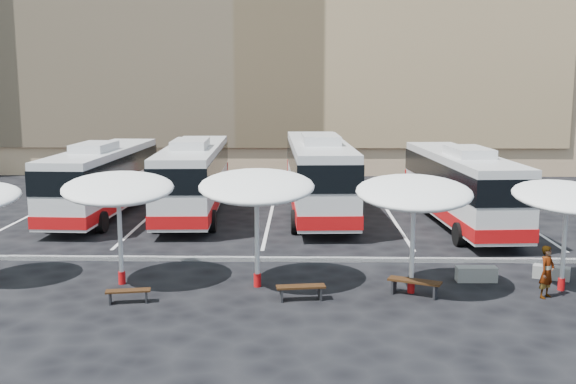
{
  "coord_description": "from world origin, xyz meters",
  "views": [
    {
      "loc": [
        1.55,
        -23.84,
        6.69
      ],
      "look_at": [
        1.0,
        3.0,
        2.2
      ],
      "focal_mm": 42.0,
      "sensor_mm": 36.0,
      "label": 1
    }
  ],
  "objects_px": {
    "sunshade_3": "(414,193)",
    "conc_bench_1": "(551,273)",
    "sunshade_4": "(567,197)",
    "wood_bench_2": "(301,289)",
    "conc_bench_0": "(476,274)",
    "sunshade_2": "(257,187)",
    "passenger_0": "(547,272)",
    "wood_bench_3": "(415,284)",
    "wood_bench_1": "(128,293)",
    "bus_0": "(103,178)",
    "sunshade_1": "(118,189)",
    "bus_1": "(194,176)",
    "bus_2": "(318,173)",
    "bus_3": "(461,185)"
  },
  "relations": [
    {
      "from": "sunshade_3",
      "to": "conc_bench_1",
      "type": "height_order",
      "value": "sunshade_3"
    },
    {
      "from": "sunshade_4",
      "to": "wood_bench_2",
      "type": "bearing_deg",
      "value": -172.03
    },
    {
      "from": "conc_bench_0",
      "to": "sunshade_2",
      "type": "bearing_deg",
      "value": -174.28
    },
    {
      "from": "sunshade_2",
      "to": "wood_bench_2",
      "type": "relative_size",
      "value": 2.56
    },
    {
      "from": "passenger_0",
      "to": "wood_bench_3",
      "type": "bearing_deg",
      "value": 137.32
    },
    {
      "from": "wood_bench_1",
      "to": "wood_bench_2",
      "type": "height_order",
      "value": "wood_bench_2"
    },
    {
      "from": "bus_0",
      "to": "wood_bench_3",
      "type": "relative_size",
      "value": 6.99
    },
    {
      "from": "sunshade_2",
      "to": "sunshade_4",
      "type": "relative_size",
      "value": 1.02
    },
    {
      "from": "sunshade_1",
      "to": "conc_bench_0",
      "type": "distance_m",
      "value": 12.19
    },
    {
      "from": "bus_1",
      "to": "sunshade_1",
      "type": "distance_m",
      "value": 11.77
    },
    {
      "from": "bus_0",
      "to": "bus_1",
      "type": "distance_m",
      "value": 4.49
    },
    {
      "from": "sunshade_3",
      "to": "wood_bench_1",
      "type": "xyz_separation_m",
      "value": [
        -8.73,
        -1.17,
        -2.91
      ]
    },
    {
      "from": "conc_bench_0",
      "to": "wood_bench_1",
      "type": "bearing_deg",
      "value": -167.59
    },
    {
      "from": "bus_2",
      "to": "wood_bench_3",
      "type": "relative_size",
      "value": 7.73
    },
    {
      "from": "bus_1",
      "to": "sunshade_4",
      "type": "relative_size",
      "value": 3.15
    },
    {
      "from": "bus_1",
      "to": "sunshade_3",
      "type": "relative_size",
      "value": 3.23
    },
    {
      "from": "bus_0",
      "to": "sunshade_2",
      "type": "bearing_deg",
      "value": -51.67
    },
    {
      "from": "sunshade_2",
      "to": "sunshade_3",
      "type": "bearing_deg",
      "value": -6.27
    },
    {
      "from": "sunshade_3",
      "to": "passenger_0",
      "type": "height_order",
      "value": "sunshade_3"
    },
    {
      "from": "bus_2",
      "to": "passenger_0",
      "type": "bearing_deg",
      "value": -65.45
    },
    {
      "from": "wood_bench_3",
      "to": "sunshade_1",
      "type": "bearing_deg",
      "value": 173.82
    },
    {
      "from": "bus_3",
      "to": "sunshade_4",
      "type": "xyz_separation_m",
      "value": [
        1.03,
        -9.79,
        1.12
      ]
    },
    {
      "from": "bus_0",
      "to": "sunshade_1",
      "type": "bearing_deg",
      "value": -68.7
    },
    {
      "from": "bus_2",
      "to": "wood_bench_3",
      "type": "distance_m",
      "value": 13.28
    },
    {
      "from": "sunshade_4",
      "to": "wood_bench_1",
      "type": "distance_m",
      "value": 13.96
    },
    {
      "from": "bus_2",
      "to": "sunshade_3",
      "type": "height_order",
      "value": "bus_2"
    },
    {
      "from": "sunshade_1",
      "to": "conc_bench_1",
      "type": "height_order",
      "value": "sunshade_1"
    },
    {
      "from": "bus_0",
      "to": "bus_1",
      "type": "bearing_deg",
      "value": 5.89
    },
    {
      "from": "bus_3",
      "to": "sunshade_3",
      "type": "height_order",
      "value": "sunshade_3"
    },
    {
      "from": "bus_0",
      "to": "sunshade_4",
      "type": "xyz_separation_m",
      "value": [
        18.23,
        -11.79,
        1.14
      ]
    },
    {
      "from": "bus_0",
      "to": "sunshade_2",
      "type": "relative_size",
      "value": 2.98
    },
    {
      "from": "bus_0",
      "to": "sunshade_4",
      "type": "height_order",
      "value": "bus_0"
    },
    {
      "from": "wood_bench_2",
      "to": "wood_bench_3",
      "type": "distance_m",
      "value": 3.6
    },
    {
      "from": "sunshade_2",
      "to": "wood_bench_3",
      "type": "distance_m",
      "value": 5.84
    },
    {
      "from": "sunshade_1",
      "to": "sunshade_4",
      "type": "distance_m",
      "value": 14.32
    },
    {
      "from": "bus_3",
      "to": "passenger_0",
      "type": "height_order",
      "value": "bus_3"
    },
    {
      "from": "bus_0",
      "to": "bus_2",
      "type": "xyz_separation_m",
      "value": [
        10.7,
        0.44,
        0.2
      ]
    },
    {
      "from": "sunshade_1",
      "to": "wood_bench_1",
      "type": "relative_size",
      "value": 3.14
    },
    {
      "from": "bus_1",
      "to": "sunshade_3",
      "type": "xyz_separation_m",
      "value": [
        8.87,
        -12.43,
        1.25
      ]
    },
    {
      "from": "sunshade_2",
      "to": "wood_bench_1",
      "type": "bearing_deg",
      "value": -155.75
    },
    {
      "from": "bus_3",
      "to": "sunshade_2",
      "type": "distance_m",
      "value": 13.09
    },
    {
      "from": "conc_bench_0",
      "to": "passenger_0",
      "type": "height_order",
      "value": "passenger_0"
    },
    {
      "from": "wood_bench_2",
      "to": "conc_bench_0",
      "type": "relative_size",
      "value": 1.16
    },
    {
      "from": "wood_bench_1",
      "to": "sunshade_4",
      "type": "bearing_deg",
      "value": 6.45
    },
    {
      "from": "bus_1",
      "to": "sunshade_4",
      "type": "bearing_deg",
      "value": -43.58
    },
    {
      "from": "sunshade_2",
      "to": "sunshade_4",
      "type": "distance_m",
      "value": 9.81
    },
    {
      "from": "sunshade_4",
      "to": "bus_2",
      "type": "bearing_deg",
      "value": 121.61
    },
    {
      "from": "sunshade_2",
      "to": "conc_bench_1",
      "type": "distance_m",
      "value": 10.45
    },
    {
      "from": "bus_1",
      "to": "wood_bench_1",
      "type": "relative_size",
      "value": 8.89
    },
    {
      "from": "conc_bench_0",
      "to": "passenger_0",
      "type": "bearing_deg",
      "value": -44.06
    }
  ]
}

